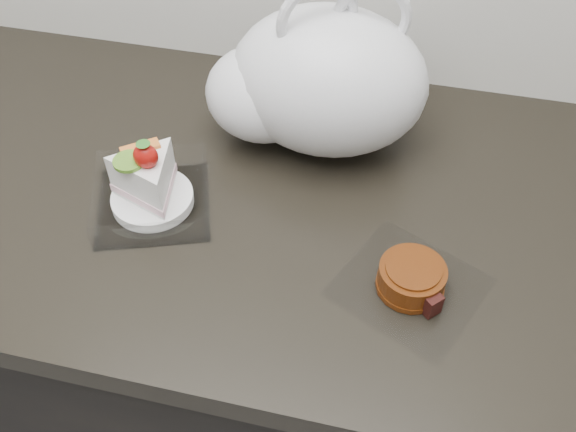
{
  "coord_description": "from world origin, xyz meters",
  "views": [
    {
      "loc": [
        0.25,
        1.07,
        1.55
      ],
      "look_at": [
        0.13,
        1.62,
        0.94
      ],
      "focal_mm": 40.0,
      "sensor_mm": 36.0,
      "label": 1
    }
  ],
  "objects": [
    {
      "name": "mooncake_wrap",
      "position": [
        0.29,
        1.57,
        0.92
      ],
      "size": [
        0.21,
        0.21,
        0.04
      ],
      "rotation": [
        0.0,
        0.0,
        -0.25
      ],
      "color": "white",
      "rests_on": "counter"
    },
    {
      "name": "counter",
      "position": [
        0.0,
        1.69,
        0.45
      ],
      "size": [
        2.04,
        0.64,
        0.9
      ],
      "color": "black",
      "rests_on": "ground"
    },
    {
      "name": "cake_tray",
      "position": [
        -0.07,
        1.63,
        0.93
      ],
      "size": [
        0.2,
        0.2,
        0.12
      ],
      "rotation": [
        0.0,
        0.0,
        0.34
      ],
      "color": "white",
      "rests_on": "counter"
    },
    {
      "name": "plastic_bag",
      "position": [
        0.12,
        1.82,
        1.0
      ],
      "size": [
        0.37,
        0.32,
        0.26
      ],
      "rotation": [
        0.0,
        0.0,
        0.42
      ],
      "color": "white",
      "rests_on": "counter"
    }
  ]
}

